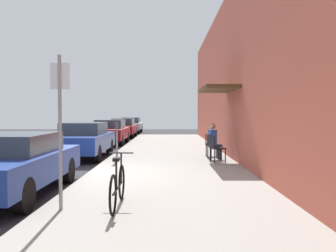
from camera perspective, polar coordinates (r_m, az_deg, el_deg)
The scene contains 15 objects.
ground_plane at distance 9.80m, azimuth -13.45°, elevation -8.28°, with size 60.00×60.00×0.00m, color #2D2D30.
sidewalk_slab at distance 11.51m, azimuth -0.08°, elevation -6.39°, with size 4.50×32.00×0.12m, color #9E9B93.
building_facade at distance 11.74m, azimuth 11.85°, elevation 9.09°, with size 1.40×32.00×6.40m.
parked_car_0 at distance 8.28m, azimuth -23.96°, elevation -5.45°, with size 1.80×4.40×1.31m.
parked_car_1 at distance 14.33m, azimuth -13.64°, elevation -2.12°, with size 1.80×4.40×1.39m.
parked_car_2 at distance 20.54m, azimuth -9.55°, elevation -0.87°, with size 1.80×4.40×1.38m.
parked_car_3 at distance 26.31m, azimuth -7.50°, elevation -0.24°, with size 1.80×4.40×1.38m.
parked_car_4 at distance 32.07m, azimuth -6.20°, elevation 0.18°, with size 1.80×4.40×1.38m.
parking_meter at distance 12.32m, azimuth -8.49°, elevation -1.98°, with size 0.12×0.10×1.32m.
street_sign at distance 6.21m, azimuth -17.22°, elevation 0.97°, with size 0.32×0.06×2.60m.
bicycle_0 at distance 6.31m, azimuth -8.35°, elevation -9.56°, with size 0.46×1.71×0.90m.
cafe_chair_0 at distance 11.90m, azimuth 7.35°, elevation -3.39°, with size 0.54×0.54×0.87m.
cafe_chair_1 at distance 12.70m, azimuth 6.86°, elevation -3.05°, with size 0.52×0.52×0.87m.
seated_patron_1 at distance 12.70m, azimuth 7.13°, elevation -2.18°, with size 0.48×0.43×1.29m.
cafe_chair_2 at distance 13.70m, azimuth 6.33°, elevation -2.68°, with size 0.49×0.49×0.87m.
Camera 1 is at (2.21, -9.39, 1.74)m, focal length 37.98 mm.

